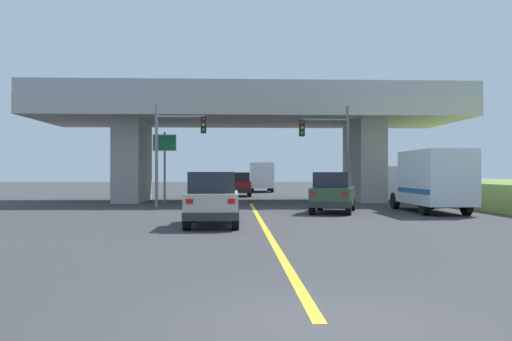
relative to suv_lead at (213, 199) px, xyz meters
name	(u,v)px	position (x,y,z in m)	size (l,w,h in m)	color
ground	(249,201)	(1.91, 17.83, -1.01)	(160.00, 160.00, 0.00)	#353538
overpass_bridge	(249,124)	(1.91, 17.83, 4.40)	(28.93, 9.91, 7.74)	#A8A59E
lane_divider_stripe	(262,224)	(1.91, 0.69, -1.01)	(0.20, 28.05, 0.01)	yellow
suv_lead	(213,199)	(0.00, 0.00, 0.00)	(1.94, 4.30, 2.02)	#B7B29E
suv_crossing	(333,192)	(5.75, 6.54, 0.00)	(3.05, 4.74, 2.02)	#2D4C33
box_truck	(431,180)	(10.70, 6.58, 0.61)	(2.33, 6.84, 3.09)	silver
sedan_oncoming	(239,184)	(1.31, 25.93, 0.00)	(1.93, 4.61, 2.02)	maroon
traffic_signal_nearside	(332,144)	(6.54, 11.22, 2.67)	(2.93, 0.36, 5.90)	#56595E
traffic_signal_farside	(173,142)	(-2.72, 11.23, 2.74)	(2.96, 0.36, 5.92)	slate
highway_sign	(165,151)	(-3.74, 15.70, 2.42)	(1.55, 0.17, 4.67)	slate
semi_truck_distant	(261,177)	(3.71, 36.62, 0.58)	(2.33, 7.06, 3.02)	red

